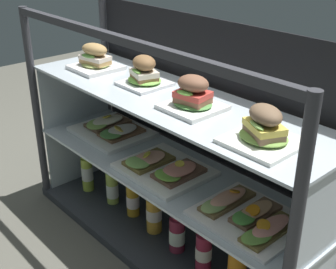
% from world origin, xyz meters
% --- Properties ---
extents(ground_plane, '(6.00, 6.00, 0.02)m').
position_xyz_m(ground_plane, '(0.00, 0.00, -0.01)').
color(ground_plane, '#59574D').
rests_on(ground_plane, ground).
extents(case_base_deck, '(1.43, 0.43, 0.04)m').
position_xyz_m(case_base_deck, '(0.00, 0.00, 0.02)').
color(case_base_deck, '#2F3238').
rests_on(case_base_deck, ground).
extents(case_frame, '(1.43, 0.43, 0.93)m').
position_xyz_m(case_frame, '(0.00, 0.12, 0.51)').
color(case_frame, '#333338').
rests_on(case_frame, ground).
extents(riser_lower_tier, '(1.36, 0.36, 0.31)m').
position_xyz_m(riser_lower_tier, '(0.00, 0.00, 0.20)').
color(riser_lower_tier, silver).
rests_on(riser_lower_tier, case_base_deck).
extents(shelf_lower_glass, '(1.37, 0.38, 0.01)m').
position_xyz_m(shelf_lower_glass, '(0.00, 0.00, 0.36)').
color(shelf_lower_glass, silver).
rests_on(shelf_lower_glass, riser_lower_tier).
extents(riser_upper_tier, '(1.36, 0.36, 0.30)m').
position_xyz_m(riser_upper_tier, '(0.00, 0.00, 0.51)').
color(riser_upper_tier, silver).
rests_on(riser_upper_tier, shelf_lower_glass).
extents(shelf_upper_glass, '(1.37, 0.38, 0.01)m').
position_xyz_m(shelf_upper_glass, '(0.00, 0.00, 0.67)').
color(shelf_upper_glass, silver).
rests_on(shelf_upper_glass, riser_upper_tier).
extents(plated_roll_sandwich_near_right_corner, '(0.19, 0.19, 0.11)m').
position_xyz_m(plated_roll_sandwich_near_right_corner, '(-0.46, -0.01, 0.72)').
color(plated_roll_sandwich_near_right_corner, white).
rests_on(plated_roll_sandwich_near_right_corner, shelf_upper_glass).
extents(plated_roll_sandwich_mid_right, '(0.17, 0.17, 0.12)m').
position_xyz_m(plated_roll_sandwich_mid_right, '(-0.15, 0.01, 0.72)').
color(plated_roll_sandwich_mid_right, white).
rests_on(plated_roll_sandwich_mid_right, shelf_upper_glass).
extents(plated_roll_sandwich_right_of_center, '(0.19, 0.19, 0.12)m').
position_xyz_m(plated_roll_sandwich_right_of_center, '(0.15, -0.02, 0.72)').
color(plated_roll_sandwich_right_of_center, white).
rests_on(plated_roll_sandwich_right_of_center, shelf_upper_glass).
extents(plated_roll_sandwich_mid_left, '(0.21, 0.21, 0.12)m').
position_xyz_m(plated_roll_sandwich_mid_left, '(0.47, -0.05, 0.72)').
color(plated_roll_sandwich_mid_left, white).
rests_on(plated_roll_sandwich_mid_left, shelf_upper_glass).
extents(open_sandwich_tray_far_right, '(0.34, 0.28, 0.07)m').
position_xyz_m(open_sandwich_tray_far_right, '(-0.43, 0.03, 0.39)').
color(open_sandwich_tray_far_right, white).
rests_on(open_sandwich_tray_far_right, shelf_lower_glass).
extents(open_sandwich_tray_right_of_center, '(0.34, 0.28, 0.06)m').
position_xyz_m(open_sandwich_tray_right_of_center, '(0.01, -0.03, 0.38)').
color(open_sandwich_tray_right_of_center, white).
rests_on(open_sandwich_tray_right_of_center, shelf_lower_glass).
extents(open_sandwich_tray_mid_left, '(0.34, 0.29, 0.06)m').
position_xyz_m(open_sandwich_tray_mid_left, '(0.43, -0.03, 0.38)').
color(open_sandwich_tray_mid_left, white).
rests_on(open_sandwich_tray_mid_left, shelf_lower_glass).
extents(juice_bottle_front_left_end, '(0.06, 0.06, 0.22)m').
position_xyz_m(juice_bottle_front_left_end, '(-0.54, -0.05, 0.13)').
color(juice_bottle_front_left_end, '#B9D146').
rests_on(juice_bottle_front_left_end, case_base_deck).
extents(juice_bottle_tucked_behind, '(0.06, 0.06, 0.22)m').
position_xyz_m(juice_bottle_tucked_behind, '(-0.37, -0.02, 0.12)').
color(juice_bottle_tucked_behind, '#B4CD53').
rests_on(juice_bottle_tucked_behind, case_base_deck).
extents(juice_bottle_front_fourth, '(0.06, 0.06, 0.24)m').
position_xyz_m(juice_bottle_front_fourth, '(-0.22, -0.01, 0.14)').
color(juice_bottle_front_fourth, gold).
rests_on(juice_bottle_front_fourth, case_base_deck).
extents(juice_bottle_front_right_end, '(0.07, 0.07, 0.22)m').
position_xyz_m(juice_bottle_front_right_end, '(-0.07, -0.02, 0.13)').
color(juice_bottle_front_right_end, gold).
rests_on(juice_bottle_front_right_end, case_base_deck).
extents(juice_bottle_back_right, '(0.07, 0.07, 0.21)m').
position_xyz_m(juice_bottle_back_right, '(0.09, -0.03, 0.12)').
color(juice_bottle_back_right, maroon).
rests_on(juice_bottle_back_right, case_base_deck).
extents(juice_bottle_back_center, '(0.06, 0.06, 0.23)m').
position_xyz_m(juice_bottle_back_center, '(0.25, -0.04, 0.13)').
color(juice_bottle_back_center, '#9C253D').
rests_on(juice_bottle_back_center, case_base_deck).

